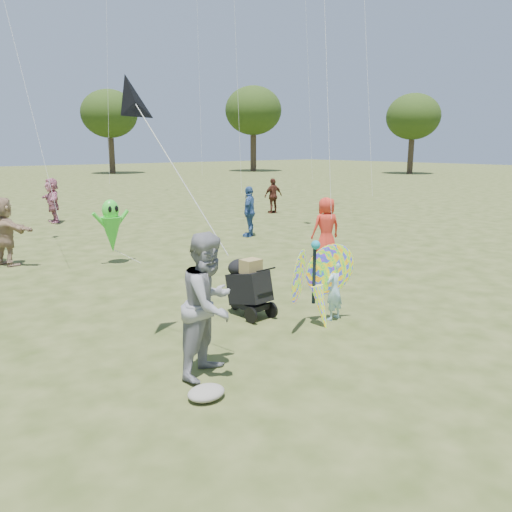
# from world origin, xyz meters

# --- Properties ---
(ground) EXTENTS (160.00, 160.00, 0.00)m
(ground) POSITION_xyz_m (0.00, 0.00, 0.00)
(ground) COLOR #51592B
(ground) RESTS_ON ground
(child_girl) EXTENTS (0.43, 0.31, 1.12)m
(child_girl) POSITION_xyz_m (0.65, 0.29, 0.56)
(child_girl) COLOR #A5D9E9
(child_girl) RESTS_ON ground
(adult_man) EXTENTS (1.20, 1.10, 2.00)m
(adult_man) POSITION_xyz_m (-2.34, -0.12, 1.00)
(adult_man) COLOR gray
(adult_man) RESTS_ON ground
(grey_bag) EXTENTS (0.49, 0.40, 0.16)m
(grey_bag) POSITION_xyz_m (-2.80, -0.70, 0.08)
(grey_bag) COLOR gray
(grey_bag) RESTS_ON ground
(crowd_a) EXTENTS (0.96, 0.77, 1.71)m
(crowd_a) POSITION_xyz_m (4.39, 3.99, 0.85)
(crowd_a) COLOR red
(crowd_a) RESTS_ON ground
(crowd_c) EXTENTS (1.08, 0.97, 1.75)m
(crowd_c) POSITION_xyz_m (4.80, 8.01, 0.88)
(crowd_c) COLOR #365A95
(crowd_c) RESTS_ON ground
(crowd_d) EXTENTS (1.14, 1.77, 1.82)m
(crowd_d) POSITION_xyz_m (-2.90, 8.65, 0.91)
(crowd_d) COLOR #A28064
(crowd_d) RESTS_ON ground
(crowd_h) EXTENTS (0.99, 0.49, 1.64)m
(crowd_h) POSITION_xyz_m (9.51, 12.14, 0.82)
(crowd_h) COLOR #4D2419
(crowd_h) RESTS_ON ground
(crowd_j) EXTENTS (0.71, 1.75, 1.83)m
(crowd_j) POSITION_xyz_m (0.53, 15.66, 0.92)
(crowd_j) COLOR #AF647A
(crowd_j) RESTS_ON ground
(jogging_stroller) EXTENTS (0.55, 1.07, 1.09)m
(jogging_stroller) POSITION_xyz_m (-0.42, 1.47, 0.61)
(jogging_stroller) COLOR black
(jogging_stroller) RESTS_ON ground
(butterfly_kite) EXTENTS (1.74, 0.75, 1.74)m
(butterfly_kite) POSITION_xyz_m (0.16, 0.26, 0.77)
(butterfly_kite) COLOR #DE4A23
(butterfly_kite) RESTS_ON ground
(delta_kite_rig) EXTENTS (1.11, 1.64, 2.52)m
(delta_kite_rig) POSITION_xyz_m (-2.60, 1.28, 3.70)
(delta_kite_rig) COLOR black
(delta_kite_rig) RESTS_ON ground
(alien_kite) EXTENTS (1.12, 0.69, 1.74)m
(alien_kite) POSITION_xyz_m (-0.65, 7.03, 0.97)
(alien_kite) COLOR #3AD532
(alien_kite) RESTS_ON ground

